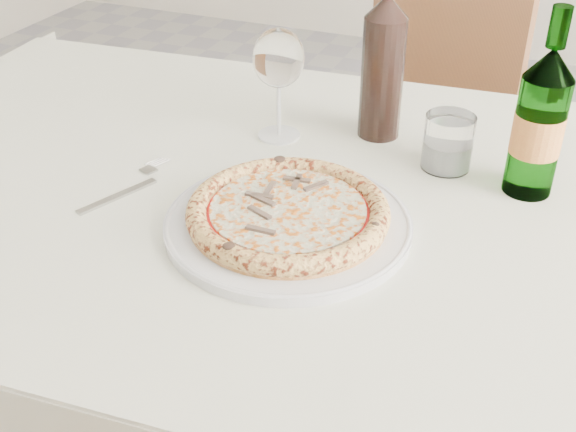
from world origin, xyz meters
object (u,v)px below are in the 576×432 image
(plate, at_px, (288,223))
(pizza, at_px, (288,212))
(chair_far, at_px, (421,121))
(tumbler, at_px, (448,146))
(wine_glass, at_px, (278,61))
(wine_bottle, at_px, (383,66))
(beer_bottle, at_px, (539,123))
(dining_table, at_px, (313,238))

(plate, bearing_deg, pizza, -161.69)
(chair_far, distance_m, tumbler, 0.70)
(wine_glass, distance_m, tumbler, 0.30)
(tumbler, bearing_deg, plate, -122.32)
(pizza, xyz_separation_m, wine_bottle, (0.03, 0.33, 0.10))
(pizza, height_order, beer_bottle, beer_bottle)
(dining_table, xyz_separation_m, plate, (0.00, -0.10, 0.09))
(chair_far, bearing_deg, plate, -89.73)
(chair_far, distance_m, wine_glass, 0.73)
(dining_table, distance_m, plate, 0.13)
(chair_far, xyz_separation_m, plate, (0.00, -0.88, 0.23))
(plate, distance_m, pizza, 0.02)
(wine_glass, bearing_deg, wine_bottle, 25.16)
(beer_bottle, height_order, wine_bottle, wine_bottle)
(plate, height_order, tumbler, tumbler)
(pizza, bearing_deg, wine_glass, 115.54)
(wine_glass, bearing_deg, beer_bottle, -3.40)
(chair_far, bearing_deg, dining_table, -89.70)
(plate, xyz_separation_m, wine_glass, (-0.12, 0.25, 0.12))
(plate, xyz_separation_m, tumbler, (0.16, 0.25, 0.03))
(plate, height_order, beer_bottle, beer_bottle)
(dining_table, height_order, beer_bottle, beer_bottle)
(dining_table, xyz_separation_m, chair_far, (-0.00, 0.78, -0.14))
(pizza, height_order, wine_bottle, wine_bottle)
(plate, bearing_deg, tumbler, 57.68)
(plate, bearing_deg, dining_table, 90.00)
(wine_glass, relative_size, beer_bottle, 0.68)
(pizza, relative_size, beer_bottle, 1.00)
(dining_table, relative_size, wine_bottle, 5.77)
(tumbler, bearing_deg, dining_table, -136.15)
(chair_far, relative_size, tumbler, 10.78)
(pizza, bearing_deg, wine_bottle, 84.51)
(plate, relative_size, pizza, 1.22)
(wine_glass, distance_m, beer_bottle, 0.41)
(dining_table, relative_size, chair_far, 1.78)
(plate, relative_size, wine_glass, 1.81)
(chair_far, height_order, wine_glass, wine_glass)
(wine_glass, relative_size, wine_bottle, 0.65)
(plate, bearing_deg, beer_bottle, 38.59)
(beer_bottle, relative_size, wine_bottle, 0.96)
(dining_table, bearing_deg, pizza, -90.00)
(plate, distance_m, beer_bottle, 0.38)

